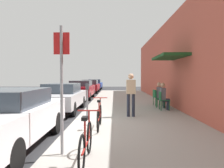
# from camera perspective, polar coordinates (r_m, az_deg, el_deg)

# --- Properties ---
(ground_plane) EXTENTS (60.00, 60.00, 0.00)m
(ground_plane) POSITION_cam_1_polar(r_m,az_deg,el_deg) (7.54, -10.79, -11.14)
(ground_plane) COLOR #2D2D30
(sidewalk_slab) EXTENTS (4.50, 32.00, 0.12)m
(sidewalk_slab) POSITION_cam_1_polar(r_m,az_deg,el_deg) (9.38, 5.48, -8.16)
(sidewalk_slab) COLOR #9E9B93
(sidewalk_slab) RESTS_ON ground_plane
(building_facade) EXTENTS (1.40, 32.00, 4.93)m
(building_facade) POSITION_cam_1_polar(r_m,az_deg,el_deg) (9.77, 19.74, 6.32)
(building_facade) COLOR #BC5442
(building_facade) RESTS_ON ground_plane
(parked_car_0) EXTENTS (1.80, 4.40, 1.39)m
(parked_car_0) POSITION_cam_1_polar(r_m,az_deg,el_deg) (5.83, -25.76, -7.81)
(parked_car_0) COLOR silver
(parked_car_0) RESTS_ON ground_plane
(parked_car_1) EXTENTS (1.80, 4.40, 1.36)m
(parked_car_1) POSITION_cam_1_polar(r_m,az_deg,el_deg) (10.97, -12.91, -3.27)
(parked_car_1) COLOR #B7B7BC
(parked_car_1) RESTS_ON ground_plane
(parked_car_2) EXTENTS (1.80, 4.40, 1.40)m
(parked_car_2) POSITION_cam_1_polar(r_m,az_deg,el_deg) (16.96, -8.07, -1.36)
(parked_car_2) COLOR maroon
(parked_car_2) RESTS_ON ground_plane
(parked_car_3) EXTENTS (1.80, 4.40, 1.37)m
(parked_car_3) POSITION_cam_1_polar(r_m,az_deg,el_deg) (23.30, -5.69, -0.51)
(parked_car_3) COLOR maroon
(parked_car_3) RESTS_ON ground_plane
(parked_car_4) EXTENTS (1.80, 4.40, 1.35)m
(parked_car_4) POSITION_cam_1_polar(r_m,az_deg,el_deg) (28.72, -4.49, -0.06)
(parked_car_4) COLOR navy
(parked_car_4) RESTS_ON ground_plane
(parking_meter) EXTENTS (0.12, 0.10, 1.32)m
(parking_meter) POSITION_cam_1_polar(r_m,az_deg,el_deg) (8.26, -6.45, -3.74)
(parking_meter) COLOR slate
(parking_meter) RESTS_ON sidewalk_slab
(street_sign) EXTENTS (0.32, 0.06, 2.60)m
(street_sign) POSITION_cam_1_polar(r_m,az_deg,el_deg) (4.54, -12.95, 1.10)
(street_sign) COLOR gray
(street_sign) RESTS_ON sidewalk_slab
(bicycle_0) EXTENTS (0.46, 1.71, 0.90)m
(bicycle_0) POSITION_cam_1_polar(r_m,az_deg,el_deg) (4.19, -6.75, -15.06)
(bicycle_0) COLOR black
(bicycle_0) RESTS_ON sidewalk_slab
(bicycle_1) EXTENTS (0.46, 1.71, 0.90)m
(bicycle_1) POSITION_cam_1_polar(r_m,az_deg,el_deg) (6.81, -3.30, -8.41)
(bicycle_1) COLOR black
(bicycle_1) RESTS_ON sidewalk_slab
(cafe_chair_0) EXTENTS (0.44, 0.44, 0.87)m
(cafe_chair_0) POSITION_cam_1_polar(r_m,az_deg,el_deg) (10.68, 13.02, -3.91)
(cafe_chair_0) COLOR #14592D
(cafe_chair_0) RESTS_ON sidewalk_slab
(seated_patron_0) EXTENTS (0.43, 0.36, 1.29)m
(seated_patron_0) POSITION_cam_1_polar(r_m,az_deg,el_deg) (10.68, 13.34, -2.88)
(seated_patron_0) COLOR #232838
(seated_patron_0) RESTS_ON sidewalk_slab
(cafe_chair_1) EXTENTS (0.56, 0.56, 0.87)m
(cafe_chair_1) POSITION_cam_1_polar(r_m,az_deg,el_deg) (11.51, 12.13, -3.48)
(cafe_chair_1) COLOR #14592D
(cafe_chair_1) RESTS_ON sidewalk_slab
(seated_patron_1) EXTENTS (0.51, 0.46, 1.29)m
(seated_patron_1) POSITION_cam_1_polar(r_m,az_deg,el_deg) (11.48, 12.44, -2.53)
(seated_patron_1) COLOR #232838
(seated_patron_1) RESTS_ON sidewalk_slab
(cafe_chair_2) EXTENTS (0.50, 0.50, 0.87)m
(cafe_chair_2) POSITION_cam_1_polar(r_m,az_deg,el_deg) (12.17, 11.48, -3.18)
(cafe_chair_2) COLOR #14592D
(cafe_chair_2) RESTS_ON sidewalk_slab
(pedestrian_standing) EXTENTS (0.36, 0.22, 1.70)m
(pedestrian_standing) POSITION_cam_1_polar(r_m,az_deg,el_deg) (8.69, 4.94, -1.91)
(pedestrian_standing) COLOR #232838
(pedestrian_standing) RESTS_ON sidewalk_slab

